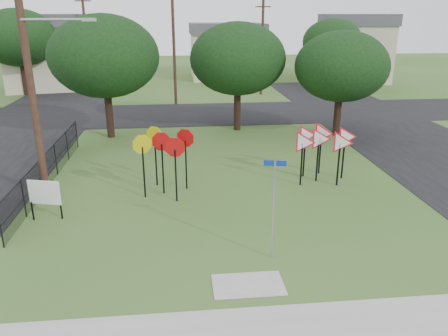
{
  "coord_description": "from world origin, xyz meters",
  "views": [
    {
      "loc": [
        -1.76,
        -12.72,
        7.19
      ],
      "look_at": [
        -0.12,
        3.0,
        1.6
      ],
      "focal_mm": 35.0,
      "sensor_mm": 36.0,
      "label": 1
    }
  ],
  "objects_px": {
    "street_name_sign": "(273,204)",
    "info_board": "(44,194)",
    "yield_sign_cluster": "(322,141)",
    "stop_sign_cluster": "(164,148)"
  },
  "relations": [
    {
      "from": "street_name_sign",
      "to": "stop_sign_cluster",
      "type": "height_order",
      "value": "street_name_sign"
    },
    {
      "from": "street_name_sign",
      "to": "info_board",
      "type": "bearing_deg",
      "value": 155.5
    },
    {
      "from": "info_board",
      "to": "street_name_sign",
      "type": "bearing_deg",
      "value": -24.5
    },
    {
      "from": "yield_sign_cluster",
      "to": "info_board",
      "type": "xyz_separation_m",
      "value": [
        -11.29,
        -2.96,
        -0.83
      ]
    },
    {
      "from": "street_name_sign",
      "to": "yield_sign_cluster",
      "type": "height_order",
      "value": "street_name_sign"
    },
    {
      "from": "street_name_sign",
      "to": "yield_sign_cluster",
      "type": "xyz_separation_m",
      "value": [
        3.6,
        6.46,
        0.03
      ]
    },
    {
      "from": "yield_sign_cluster",
      "to": "info_board",
      "type": "height_order",
      "value": "yield_sign_cluster"
    },
    {
      "from": "street_name_sign",
      "to": "info_board",
      "type": "distance_m",
      "value": 8.49
    },
    {
      "from": "stop_sign_cluster",
      "to": "yield_sign_cluster",
      "type": "distance_m",
      "value": 7.03
    },
    {
      "from": "stop_sign_cluster",
      "to": "street_name_sign",
      "type": "bearing_deg",
      "value": -58.94
    }
  ]
}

